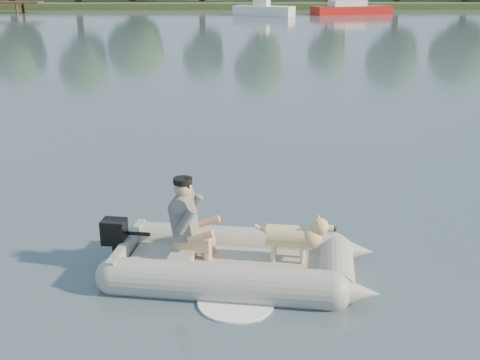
{
  "coord_description": "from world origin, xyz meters",
  "views": [
    {
      "loc": [
        0.32,
        -6.52,
        3.75
      ],
      "look_at": [
        0.5,
        2.07,
        0.75
      ],
      "focal_mm": 45.0,
      "sensor_mm": 36.0,
      "label": 1
    }
  ],
  "objects_px": {
    "dinghy": "(238,233)",
    "motorboat": "(264,4)",
    "man": "(185,216)",
    "sailboat": "(351,9)",
    "dog": "(288,240)"
  },
  "relations": [
    {
      "from": "dog",
      "to": "sailboat",
      "type": "bearing_deg",
      "value": 87.06
    },
    {
      "from": "motorboat",
      "to": "sailboat",
      "type": "distance_m",
      "value": 8.22
    },
    {
      "from": "sailboat",
      "to": "dinghy",
      "type": "bearing_deg",
      "value": -118.57
    },
    {
      "from": "man",
      "to": "sailboat",
      "type": "height_order",
      "value": "sailboat"
    },
    {
      "from": "dinghy",
      "to": "man",
      "type": "xyz_separation_m",
      "value": [
        -0.67,
        0.16,
        0.18
      ]
    },
    {
      "from": "motorboat",
      "to": "dog",
      "type": "bearing_deg",
      "value": -68.88
    },
    {
      "from": "man",
      "to": "sailboat",
      "type": "distance_m",
      "value": 50.52
    },
    {
      "from": "man",
      "to": "dog",
      "type": "height_order",
      "value": "man"
    },
    {
      "from": "dinghy",
      "to": "dog",
      "type": "bearing_deg",
      "value": 4.57
    },
    {
      "from": "dog",
      "to": "man",
      "type": "bearing_deg",
      "value": -180.0
    },
    {
      "from": "man",
      "to": "motorboat",
      "type": "xyz_separation_m",
      "value": [
        3.77,
        47.33,
        0.27
      ]
    },
    {
      "from": "dog",
      "to": "motorboat",
      "type": "relative_size",
      "value": 0.17
    },
    {
      "from": "sailboat",
      "to": "motorboat",
      "type": "bearing_deg",
      "value": 176.79
    },
    {
      "from": "dinghy",
      "to": "man",
      "type": "distance_m",
      "value": 0.72
    },
    {
      "from": "dinghy",
      "to": "motorboat",
      "type": "distance_m",
      "value": 47.59
    }
  ]
}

